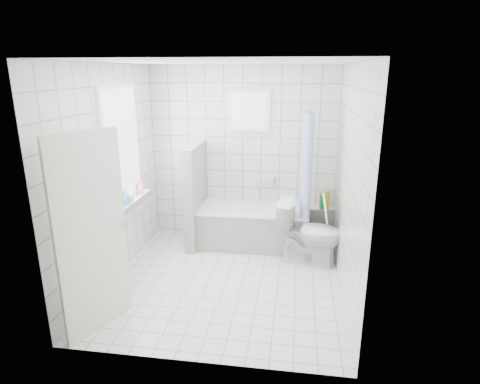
# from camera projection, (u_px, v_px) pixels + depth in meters

# --- Properties ---
(ground) EXTENTS (3.00, 3.00, 0.00)m
(ground) POSITION_uv_depth(u_px,v_px,m) (226.00, 280.00, 5.02)
(ground) COLOR white
(ground) RESTS_ON ground
(ceiling) EXTENTS (3.00, 3.00, 0.00)m
(ceiling) POSITION_uv_depth(u_px,v_px,m) (224.00, 62.00, 4.27)
(ceiling) COLOR white
(ceiling) RESTS_ON ground
(wall_back) EXTENTS (2.80, 0.02, 2.60)m
(wall_back) POSITION_uv_depth(u_px,v_px,m) (243.00, 154.00, 6.07)
(wall_back) COLOR white
(wall_back) RESTS_ON ground
(wall_front) EXTENTS (2.80, 0.02, 2.60)m
(wall_front) POSITION_uv_depth(u_px,v_px,m) (192.00, 227.00, 3.22)
(wall_front) COLOR white
(wall_front) RESTS_ON ground
(wall_left) EXTENTS (0.02, 3.00, 2.60)m
(wall_left) POSITION_uv_depth(u_px,v_px,m) (111.00, 175.00, 4.84)
(wall_left) COLOR white
(wall_left) RESTS_ON ground
(wall_right) EXTENTS (0.02, 3.00, 2.60)m
(wall_right) POSITION_uv_depth(u_px,v_px,m) (349.00, 184.00, 4.45)
(wall_right) COLOR white
(wall_right) RESTS_ON ground
(window_left) EXTENTS (0.01, 0.90, 1.40)m
(window_left) POSITION_uv_depth(u_px,v_px,m) (123.00, 146.00, 5.03)
(window_left) COLOR white
(window_left) RESTS_ON wall_left
(window_back) EXTENTS (0.50, 0.01, 0.50)m
(window_back) POSITION_uv_depth(u_px,v_px,m) (249.00, 111.00, 5.82)
(window_back) COLOR white
(window_back) RESTS_ON wall_back
(window_sill) EXTENTS (0.18, 1.02, 0.08)m
(window_sill) POSITION_uv_depth(u_px,v_px,m) (131.00, 202.00, 5.24)
(window_sill) COLOR white
(window_sill) RESTS_ON wall_left
(door) EXTENTS (0.35, 0.75, 2.00)m
(door) POSITION_uv_depth(u_px,v_px,m) (92.00, 235.00, 3.83)
(door) COLOR silver
(door) RESTS_ON ground
(bathtub) EXTENTS (1.59, 0.77, 0.58)m
(bathtub) POSITION_uv_depth(u_px,v_px,m) (253.00, 226.00, 5.97)
(bathtub) COLOR white
(bathtub) RESTS_ON ground
(partition_wall) EXTENTS (0.15, 0.85, 1.50)m
(partition_wall) POSITION_uv_depth(u_px,v_px,m) (196.00, 195.00, 5.91)
(partition_wall) COLOR white
(partition_wall) RESTS_ON ground
(tiled_ledge) EXTENTS (0.40, 0.24, 0.55)m
(tiled_ledge) POSITION_uv_depth(u_px,v_px,m) (322.00, 224.00, 6.08)
(tiled_ledge) COLOR white
(tiled_ledge) RESTS_ON ground
(toilet) EXTENTS (0.91, 0.62, 0.86)m
(toilet) POSITION_uv_depth(u_px,v_px,m) (310.00, 233.00, 5.37)
(toilet) COLOR white
(toilet) RESTS_ON ground
(curtain_rod) EXTENTS (0.02, 0.80, 0.02)m
(curtain_rod) POSITION_uv_depth(u_px,v_px,m) (309.00, 111.00, 5.36)
(curtain_rod) COLOR silver
(curtain_rod) RESTS_ON wall_back
(shower_curtain) EXTENTS (0.14, 0.48, 1.78)m
(shower_curtain) POSITION_uv_depth(u_px,v_px,m) (306.00, 178.00, 5.49)
(shower_curtain) COLOR #4A74D9
(shower_curtain) RESTS_ON curtain_rod
(tub_faucet) EXTENTS (0.18, 0.06, 0.06)m
(tub_faucet) POSITION_uv_depth(u_px,v_px,m) (263.00, 184.00, 6.12)
(tub_faucet) COLOR silver
(tub_faucet) RESTS_ON wall_back
(sill_bottles) EXTENTS (0.16, 0.77, 0.31)m
(sill_bottles) POSITION_uv_depth(u_px,v_px,m) (126.00, 194.00, 5.05)
(sill_bottles) COLOR pink
(sill_bottles) RESTS_ON window_sill
(ledge_bottles) EXTENTS (0.13, 0.17, 0.27)m
(ledge_bottles) POSITION_uv_depth(u_px,v_px,m) (324.00, 201.00, 5.92)
(ledge_bottles) COLOR yellow
(ledge_bottles) RESTS_ON tiled_ledge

